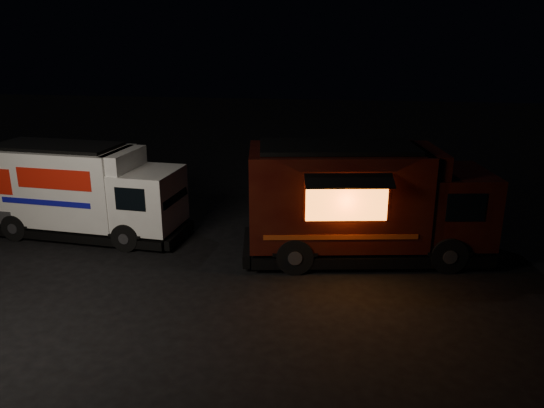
{
  "coord_description": "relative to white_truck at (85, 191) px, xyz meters",
  "views": [
    {
      "loc": [
        4.24,
        -11.52,
        5.95
      ],
      "look_at": [
        2.26,
        2.0,
        1.57
      ],
      "focal_mm": 35.0,
      "sensor_mm": 36.0,
      "label": 1
    }
  ],
  "objects": [
    {
      "name": "ground",
      "position": [
        3.65,
        -2.98,
        -1.41
      ],
      "size": [
        80.0,
        80.0,
        0.0
      ],
      "primitive_type": "plane",
      "color": "black",
      "rests_on": "ground"
    },
    {
      "name": "red_truck",
      "position": [
        8.49,
        -0.44,
        0.18
      ],
      "size": [
        7.16,
        3.59,
        3.18
      ],
      "primitive_type": null,
      "rotation": [
        0.0,
        0.0,
        0.16
      ],
      "color": "#38120A",
      "rests_on": "ground"
    },
    {
      "name": "white_truck",
      "position": [
        0.0,
        0.0,
        0.0
      ],
      "size": [
        6.37,
        2.63,
        2.82
      ],
      "primitive_type": null,
      "rotation": [
        0.0,
        0.0,
        -0.08
      ],
      "color": "silver",
      "rests_on": "ground"
    }
  ]
}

